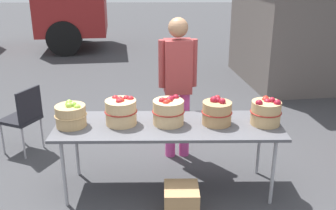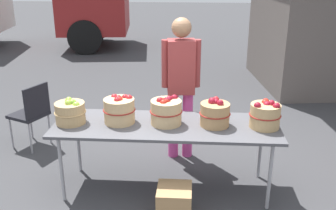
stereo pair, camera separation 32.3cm
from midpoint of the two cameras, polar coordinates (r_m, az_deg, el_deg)
ground_plane at (r=4.32m, az=1.91°, el=-12.06°), size 40.00×40.00×0.00m
market_table at (r=3.99m, az=2.03°, el=-3.42°), size 2.30×0.76×0.75m
apple_basket_green_0 at (r=4.05m, az=-11.93°, el=-1.03°), size 0.32×0.32×0.28m
apple_basket_red_0 at (r=3.99m, az=-4.84°, el=-0.73°), size 0.33×0.33×0.30m
apple_basket_red_1 at (r=3.94m, az=2.07°, el=-0.94°), size 0.33×0.33×0.29m
apple_basket_red_2 at (r=3.95m, az=9.22°, el=-1.29°), size 0.31×0.31×0.29m
apple_basket_red_3 at (r=4.02m, az=16.30°, el=-1.42°), size 0.32×0.32×0.29m
vendor_adult at (r=4.60m, az=3.92°, el=3.88°), size 0.45×0.26×1.73m
folding_chair at (r=5.24m, az=-17.67°, el=-0.83°), size 0.53×0.53×0.86m
produce_crate at (r=3.81m, az=3.44°, el=-14.18°), size 0.33×0.33×0.33m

